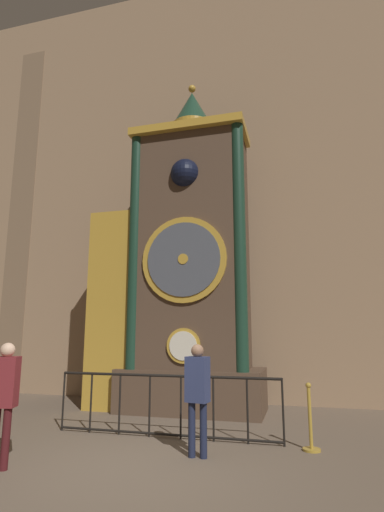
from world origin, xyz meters
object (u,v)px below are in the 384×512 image
(visitor_near, at_px, (4,392))
(stanchion_post, at_px, (311,428))
(visitor_far, at_px, (197,388))
(clock_tower, at_px, (178,267))

(visitor_near, relative_size, stanchion_post, 1.63)
(visitor_near, height_order, visitor_far, visitor_near)
(clock_tower, height_order, visitor_far, clock_tower)
(clock_tower, distance_m, visitor_far, 4.35)
(visitor_near, xyz_separation_m, visitor_far, (2.49, 1.22, -0.02))
(visitor_far, distance_m, stanchion_post, 1.94)
(visitor_far, relative_size, stanchion_post, 1.59)
(visitor_near, bearing_deg, visitor_far, 9.12)
(clock_tower, xyz_separation_m, stanchion_post, (2.99, -2.51, -3.12))
(visitor_near, relative_size, visitor_far, 1.02)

